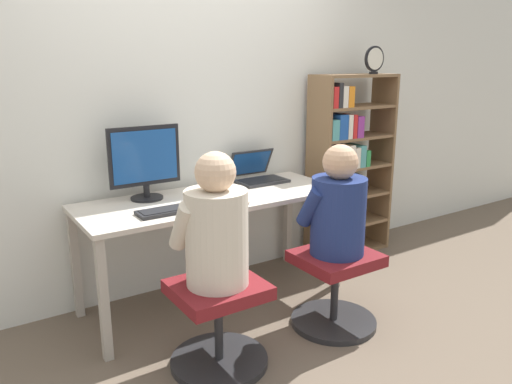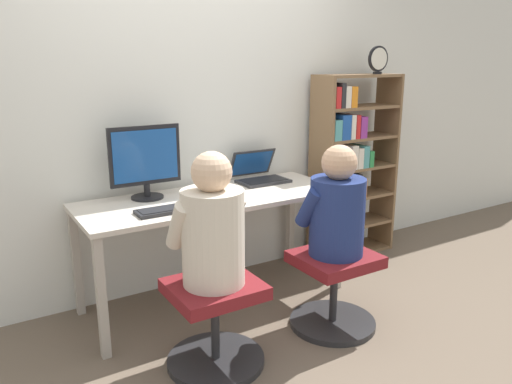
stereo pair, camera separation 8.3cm
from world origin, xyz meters
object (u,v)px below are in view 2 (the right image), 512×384
at_px(desktop_monitor, 146,162).
at_px(person_at_monitor, 212,228).
at_px(laptop, 259,175).
at_px(person_at_laptop, 337,208).
at_px(office_chair_left, 215,320).
at_px(keyboard, 171,209).
at_px(bookshelf, 347,170).
at_px(office_chair_right, 334,287).
at_px(desk_clock, 378,59).

relative_size(desktop_monitor, person_at_monitor, 0.67).
xyz_separation_m(laptop, person_at_laptop, (-0.02, -0.89, -0.03)).
bearing_deg(person_at_monitor, office_chair_left, -90.00).
xyz_separation_m(keyboard, person_at_laptop, (0.84, -0.52, 0.01)).
distance_m(person_at_monitor, bookshelf, 1.86).
distance_m(laptop, office_chair_right, 1.04).
bearing_deg(laptop, person_at_monitor, -133.81).
bearing_deg(office_chair_left, desk_clock, 22.40).
bearing_deg(desk_clock, laptop, 174.56).
relative_size(person_at_laptop, bookshelf, 0.44).
xyz_separation_m(keyboard, desk_clock, (1.90, 0.27, 0.86)).
height_order(bookshelf, desk_clock, desk_clock).
bearing_deg(office_chair_left, bookshelf, 26.77).
bearing_deg(bookshelf, desktop_monitor, 179.46).
height_order(desktop_monitor, keyboard, desktop_monitor).
height_order(person_at_monitor, desk_clock, desk_clock).
bearing_deg(laptop, bookshelf, -2.40).
bearing_deg(person_at_monitor, desk_clock, 22.27).
relative_size(person_at_monitor, bookshelf, 0.47).
bearing_deg(person_at_laptop, desk_clock, 36.70).
distance_m(laptop, person_at_laptop, 0.89).
bearing_deg(bookshelf, office_chair_right, -134.52).
distance_m(office_chair_left, bookshelf, 1.92).
bearing_deg(keyboard, desk_clock, 8.10).
bearing_deg(desktop_monitor, person_at_laptop, -45.60).
bearing_deg(keyboard, person_at_laptop, -31.92).
distance_m(person_at_laptop, desk_clock, 1.58).
bearing_deg(laptop, office_chair_right, -91.17).
relative_size(desktop_monitor, office_chair_right, 0.88).
xyz_separation_m(office_chair_left, office_chair_right, (0.81, -0.02, 0.00)).
distance_m(laptop, keyboard, 0.93).
height_order(laptop, office_chair_left, laptop).
height_order(keyboard, person_at_monitor, person_at_monitor).
relative_size(laptop, keyboard, 0.87).
xyz_separation_m(keyboard, bookshelf, (1.68, 0.34, -0.02)).
bearing_deg(desktop_monitor, keyboard, -87.13).
height_order(person_at_monitor, person_at_laptop, person_at_monitor).
xyz_separation_m(desktop_monitor, person_at_monitor, (0.04, -0.85, -0.21)).
xyz_separation_m(person_at_monitor, bookshelf, (1.66, 0.83, -0.04)).
height_order(laptop, bookshelf, bookshelf).
distance_m(desktop_monitor, bookshelf, 1.72).
relative_size(laptop, office_chair_right, 0.68).
bearing_deg(office_chair_right, bookshelf, 45.48).
bearing_deg(desktop_monitor, desk_clock, -2.42).
relative_size(desktop_monitor, bookshelf, 0.31).
relative_size(office_chair_right, person_at_laptop, 0.80).
bearing_deg(person_at_laptop, person_at_monitor, 178.35).
relative_size(person_at_monitor, person_at_laptop, 1.05).
bearing_deg(desktop_monitor, office_chair_right, -45.75).
bearing_deg(desk_clock, bookshelf, 163.26).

